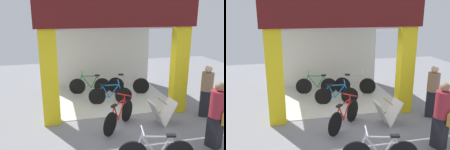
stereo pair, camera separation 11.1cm
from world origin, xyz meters
The scene contains 9 objects.
ground_plane centered at (0.00, 0.00, 0.00)m, with size 17.10×17.10×0.00m, color gray.
shop_facade centered at (0.00, 1.54, 1.93)m, with size 4.75×3.66×3.71m.
bicycle_inside_0 centered at (-0.56, 2.32, 0.36)m, with size 1.63×0.45×0.90m.
bicycle_inside_1 centered at (-0.01, 1.07, 0.34)m, with size 1.55×0.43×0.86m.
bicycle_inside_2 centered at (0.95, 2.02, 0.37)m, with size 1.60×0.61×0.92m.
bicycle_parked_0 centered at (-0.17, -0.75, 0.37)m, with size 1.18×1.26×0.93m.
sandwich_board_sign centered at (1.13, -0.79, 0.37)m, with size 0.78×0.57×0.74m.
pedestrian_0 centered at (1.86, -2.29, 0.88)m, with size 0.47×0.71×1.69m.
pedestrian_1 centered at (2.71, -0.60, 0.86)m, with size 0.61×0.50×1.66m.
Camera 1 is at (-1.85, -6.94, 3.34)m, focal length 39.07 mm.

